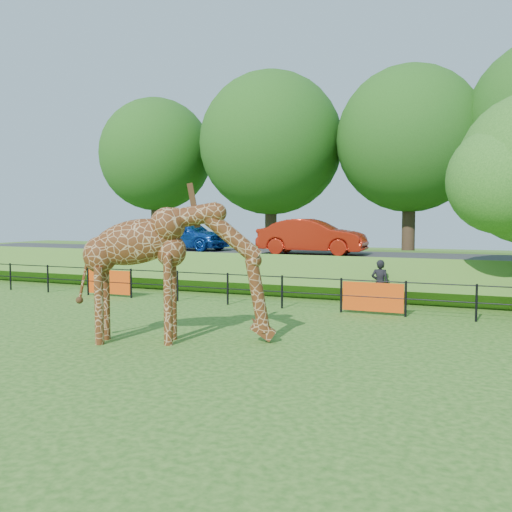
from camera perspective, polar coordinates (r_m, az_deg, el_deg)
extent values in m
plane|color=#235615|center=(11.96, -11.29, -10.88)|extent=(90.00, 90.00, 0.00)
cube|color=#235615|center=(25.97, 8.47, -1.31)|extent=(40.00, 9.00, 1.30)
cube|color=#313134|center=(24.47, 7.59, 0.03)|extent=(40.00, 5.00, 0.12)
imported|color=#1443A3|center=(27.51, -7.12, 2.19)|extent=(4.61, 2.23, 1.52)
imported|color=#B11E0C|center=(24.34, 5.62, 1.94)|extent=(4.63, 1.80, 1.50)
imported|color=black|center=(19.47, 12.30, -2.71)|extent=(0.59, 0.39, 1.60)
sphere|color=#265E1A|center=(18.44, 23.39, 7.00)|extent=(3.22, 3.22, 3.22)
cylinder|color=#362618|center=(37.64, -9.91, 3.15)|extent=(0.70, 0.70, 5.00)
sphere|color=#1D4F15|center=(37.83, -9.99, 9.95)|extent=(7.20, 7.20, 7.20)
cylinder|color=#362618|center=(33.93, 1.49, 3.12)|extent=(0.70, 0.70, 5.00)
sphere|color=#1D4F15|center=(34.19, 1.51, 11.20)|extent=(8.40, 8.40, 8.40)
cylinder|color=#362618|center=(31.84, 15.00, 2.92)|extent=(0.70, 0.70, 5.00)
sphere|color=#1D4F15|center=(32.09, 15.16, 11.24)|extent=(7.80, 7.80, 7.80)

